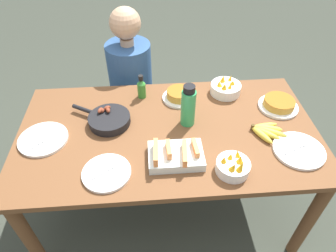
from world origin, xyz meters
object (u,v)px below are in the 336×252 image
skillet (109,119)px  fruit_bowl_mango (226,88)px  hot_sauce_bottle (141,88)px  fruit_bowl_citrus (233,166)px  melon_tray (175,155)px  frittata_plate_center (179,95)px  empty_plate_far_right (299,150)px  empty_plate_near_front (43,139)px  water_bottle (188,106)px  empty_plate_far_left (107,173)px  frittata_plate_side (279,104)px  person_figure (132,96)px  banana_bunch (266,131)px

skillet → fruit_bowl_mango: (0.73, 0.23, 0.01)m
skillet → hot_sauce_bottle: size_ratio=2.19×
fruit_bowl_citrus → melon_tray: bearing=160.5°
melon_tray → skillet: melon_tray is taller
frittata_plate_center → empty_plate_far_right: (0.58, -0.50, -0.02)m
empty_plate_near_front → water_bottle: water_bottle is taller
empty_plate_far_left → water_bottle: (0.44, 0.34, 0.11)m
melon_tray → empty_plate_near_front: (-0.70, 0.19, -0.02)m
melon_tray → skillet: (-0.36, 0.31, -0.00)m
empty_plate_far_right → water_bottle: water_bottle is taller
fruit_bowl_mango → skillet: bearing=-162.2°
frittata_plate_side → person_figure: 1.10m
empty_plate_far_right → person_figure: (-0.90, 0.91, -0.27)m
water_bottle → empty_plate_near_front: bearing=-174.2°
melon_tray → frittata_plate_side: size_ratio=1.16×
person_figure → empty_plate_near_front: bearing=-122.4°
empty_plate_far_right → fruit_bowl_mango: 0.60m
fruit_bowl_mango → water_bottle: bearing=-136.3°
empty_plate_near_front → person_figure: bearing=57.6°
fruit_bowl_citrus → person_figure: person_figure is taller
empty_plate_far_left → water_bottle: 0.57m
water_bottle → melon_tray: bearing=-109.3°
banana_bunch → empty_plate_near_front: 1.22m
frittata_plate_side → empty_plate_far_right: size_ratio=0.90×
empty_plate_far_right → banana_bunch: bearing=131.5°
skillet → empty_plate_far_left: size_ratio=1.46×
fruit_bowl_mango → water_bottle: size_ratio=0.75×
melon_tray → frittata_plate_side: (0.67, 0.37, -0.01)m
frittata_plate_center → frittata_plate_side: frittata_plate_center is taller
empty_plate_far_left → person_figure: bearing=84.5°
hot_sauce_bottle → melon_tray: bearing=-73.4°
banana_bunch → water_bottle: size_ratio=0.76×
frittata_plate_center → person_figure: 0.60m
empty_plate_far_right → hot_sauce_bottle: size_ratio=1.69×
skillet → frittata_plate_side: size_ratio=1.45×
empty_plate_far_left → fruit_bowl_mango: (0.72, 0.61, 0.03)m
fruit_bowl_citrus → person_figure: (-0.52, 1.01, -0.30)m
person_figure → fruit_bowl_mango: bearing=-30.5°
frittata_plate_side → empty_plate_far_right: frittata_plate_side is taller
frittata_plate_side → hot_sauce_bottle: hot_sauce_bottle is taller
banana_bunch → frittata_plate_center: 0.57m
fruit_bowl_citrus → water_bottle: bearing=115.4°
melon_tray → hot_sauce_bottle: bearing=106.6°
empty_plate_far_left → hot_sauce_bottle: 0.64m
banana_bunch → melon_tray: size_ratio=0.70×
empty_plate_near_front → fruit_bowl_citrus: bearing=-16.5°
frittata_plate_side → fruit_bowl_mango: (-0.29, 0.17, 0.01)m
banana_bunch → fruit_bowl_citrus: size_ratio=1.17×
melon_tray → empty_plate_far_right: melon_tray is taller
frittata_plate_center → water_bottle: (0.02, -0.23, 0.09)m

